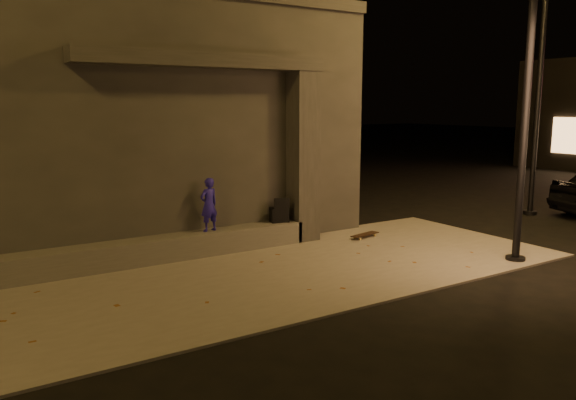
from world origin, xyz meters
TOP-DOWN VIEW (x-y plane):
  - ground at (0.00, 0.00)m, footprint 120.00×120.00m
  - sidewalk at (0.00, 2.00)m, footprint 11.00×4.40m
  - building at (-1.00, 6.49)m, footprint 9.00×5.10m
  - ledge at (-1.50, 3.75)m, footprint 6.00×0.55m
  - column at (1.70, 3.75)m, footprint 0.55×0.55m
  - canopy at (-0.50, 3.80)m, footprint 5.00×0.70m
  - skateboarder at (-0.52, 3.75)m, footprint 0.43×0.33m
  - backpack at (1.10, 3.75)m, footprint 0.42×0.33m
  - skateboard at (2.93, 3.10)m, footprint 0.80×0.35m
  - street_lamp_0 at (4.19, 0.19)m, footprint 0.36×0.36m
  - street_lamp_2 at (8.62, 2.93)m, footprint 0.36×0.36m

SIDE VIEW (x-z plane):
  - ground at x=0.00m, z-range 0.00..0.00m
  - sidewalk at x=0.00m, z-range 0.00..0.04m
  - skateboard at x=2.93m, z-range 0.07..0.15m
  - ledge at x=-1.50m, z-range 0.04..0.49m
  - backpack at x=1.10m, z-range 0.41..0.94m
  - skateboarder at x=-0.52m, z-range 0.49..1.55m
  - column at x=1.70m, z-range 0.04..3.64m
  - building at x=-1.00m, z-range -0.01..5.22m
  - canopy at x=-0.50m, z-range 3.64..3.92m
  - street_lamp_0 at x=4.19m, z-range 0.48..7.38m
  - street_lamp_2 at x=8.62m, z-range 0.50..8.33m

